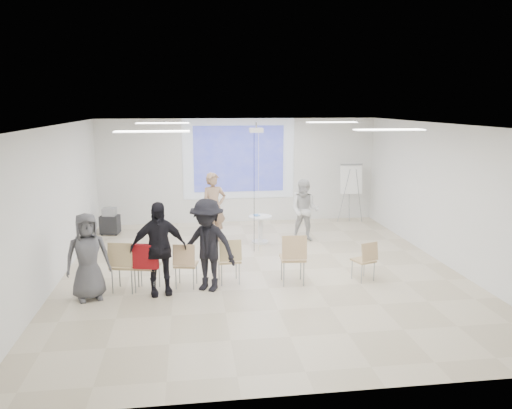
{
  "coord_description": "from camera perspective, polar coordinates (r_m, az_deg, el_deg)",
  "views": [
    {
      "loc": [
        -1.43,
        -9.76,
        3.41
      ],
      "look_at": [
        0.0,
        0.8,
        1.25
      ],
      "focal_mm": 35.0,
      "sensor_mm": 36.0,
      "label": 1
    }
  ],
  "objects": [
    {
      "name": "wall_right",
      "position": [
        11.35,
        21.28,
        0.99
      ],
      "size": [
        0.1,
        9.0,
        3.0
      ],
      "primitive_type": "cube",
      "color": "silver",
      "rests_on": "floor"
    },
    {
      "name": "projection_halo",
      "position": [
        14.4,
        -1.97,
        5.24
      ],
      "size": [
        3.2,
        0.01,
        2.3
      ],
      "primitive_type": "cube",
      "color": "silver",
      "rests_on": "wall_back"
    },
    {
      "name": "projection_image",
      "position": [
        14.39,
        -1.97,
        5.23
      ],
      "size": [
        2.6,
        0.01,
        1.9
      ],
      "primitive_type": "cube",
      "color": "#3742BC",
      "rests_on": "wall_back"
    },
    {
      "name": "chair_right_inner",
      "position": [
        9.53,
        4.29,
        -5.76
      ],
      "size": [
        0.5,
        0.54,
        1.0
      ],
      "rotation": [
        0.0,
        0.0,
        -0.07
      ],
      "color": "tan",
      "rests_on": "floor"
    },
    {
      "name": "controller_left",
      "position": [
        12.54,
        -4.11,
        1.8
      ],
      "size": [
        0.08,
        0.14,
        0.04
      ],
      "primitive_type": "cube",
      "rotation": [
        0.0,
        0.0,
        0.33
      ],
      "color": "silver",
      "rests_on": "player_left"
    },
    {
      "name": "fluor_panel_ne",
      "position": [
        12.26,
        8.66,
        9.28
      ],
      "size": [
        1.2,
        0.3,
        0.02
      ],
      "primitive_type": "cube",
      "color": "white",
      "rests_on": "ceiling"
    },
    {
      "name": "laptop",
      "position": [
        9.56,
        -8.0,
        -6.57
      ],
      "size": [
        0.36,
        0.29,
        0.03
      ],
      "primitive_type": "imported",
      "rotation": [
        0.0,
        0.0,
        2.95
      ],
      "color": "black",
      "rests_on": "chair_left_inner"
    },
    {
      "name": "audience_outer",
      "position": [
        9.24,
        -18.72,
        -5.11
      ],
      "size": [
        0.98,
        0.8,
        1.74
      ],
      "primitive_type": "imported",
      "rotation": [
        0.0,
        0.0,
        0.32
      ],
      "color": "#55555A",
      "rests_on": "floor"
    },
    {
      "name": "fluor_panel_nw",
      "position": [
        11.78,
        -10.61,
        9.13
      ],
      "size": [
        1.2,
        0.3,
        0.02
      ],
      "primitive_type": "cube",
      "color": "white",
      "rests_on": "ceiling"
    },
    {
      "name": "wall_left",
      "position": [
        10.29,
        -22.32,
        -0.11
      ],
      "size": [
        0.1,
        9.0,
        3.0
      ],
      "primitive_type": "cube",
      "color": "silver",
      "rests_on": "floor"
    },
    {
      "name": "chair_right_far",
      "position": [
        9.96,
        12.44,
        -5.96
      ],
      "size": [
        0.49,
        0.5,
        0.8
      ],
      "rotation": [
        0.0,
        0.0,
        0.34
      ],
      "color": "tan",
      "rests_on": "floor"
    },
    {
      "name": "pedestal_table",
      "position": [
        12.38,
        0.49,
        -2.64
      ],
      "size": [
        0.66,
        0.66,
        0.71
      ],
      "rotation": [
        0.0,
        0.0,
        0.17
      ],
      "color": "silver",
      "rests_on": "floor"
    },
    {
      "name": "floor",
      "position": [
        10.45,
        0.59,
        -7.87
      ],
      "size": [
        8.0,
        9.0,
        0.1
      ],
      "primitive_type": "cube",
      "color": "beige",
      "rests_on": "ground"
    },
    {
      "name": "chair_center",
      "position": [
        9.58,
        -3.04,
        -6.04
      ],
      "size": [
        0.46,
        0.49,
        0.9
      ],
      "rotation": [
        0.0,
        0.0,
        0.08
      ],
      "color": "tan",
      "rests_on": "floor"
    },
    {
      "name": "red_jacket",
      "position": [
        9.2,
        -12.53,
        -5.82
      ],
      "size": [
        0.48,
        0.21,
        0.45
      ],
      "primitive_type": "cube",
      "rotation": [
        0.0,
        0.0,
        -0.24
      ],
      "color": "maroon",
      "rests_on": "chair_left_mid"
    },
    {
      "name": "player_left",
      "position": [
        12.34,
        -4.85,
        0.14
      ],
      "size": [
        0.85,
        0.7,
        1.99
      ],
      "primitive_type": "imported",
      "rotation": [
        0.0,
        0.0,
        0.33
      ],
      "color": "#9B785F",
      "rests_on": "floor"
    },
    {
      "name": "chair_far_left",
      "position": [
        9.47,
        -14.95,
        -6.39
      ],
      "size": [
        0.55,
        0.58,
        0.97
      ],
      "rotation": [
        0.0,
        0.0,
        -0.23
      ],
      "color": "tan",
      "rests_on": "floor"
    },
    {
      "name": "fluor_panel_se",
      "position": [
        8.95,
        14.98,
        8.26
      ],
      "size": [
        1.2,
        0.3,
        0.02
      ],
      "primitive_type": "cube",
      "color": "white",
      "rests_on": "ceiling"
    },
    {
      "name": "fluor_panel_sw",
      "position": [
        8.29,
        -11.77,
        8.18
      ],
      "size": [
        1.2,
        0.3,
        0.02
      ],
      "primitive_type": "cube",
      "color": "white",
      "rests_on": "ceiling"
    },
    {
      "name": "av_cart",
      "position": [
        13.78,
        -16.35,
        -1.93
      ],
      "size": [
        0.52,
        0.44,
        0.71
      ],
      "rotation": [
        0.0,
        0.0,
        -0.15
      ],
      "color": "black",
      "rests_on": "floor"
    },
    {
      "name": "wall_back",
      "position": [
        14.51,
        -1.99,
        3.89
      ],
      "size": [
        8.0,
        0.1,
        3.0
      ],
      "primitive_type": "cube",
      "color": "silver",
      "rests_on": "floor"
    },
    {
      "name": "ceiling",
      "position": [
        9.87,
        0.63,
        9.37
      ],
      "size": [
        8.0,
        9.0,
        0.1
      ],
      "primitive_type": "cube",
      "color": "white",
      "rests_on": "wall_back"
    },
    {
      "name": "player_right",
      "position": [
        12.57,
        5.59,
        -0.28
      ],
      "size": [
        1.03,
        0.95,
        1.73
      ],
      "primitive_type": "imported",
      "rotation": [
        0.0,
        0.0,
        -0.42
      ],
      "color": "silver",
      "rests_on": "floor"
    },
    {
      "name": "controller_right",
      "position": [
        12.71,
        4.57,
        1.26
      ],
      "size": [
        0.09,
        0.13,
        0.04
      ],
      "primitive_type": "cube",
      "rotation": [
        0.0,
        0.0,
        -0.42
      ],
      "color": "white",
      "rests_on": "player_right"
    },
    {
      "name": "audience_left",
      "position": [
        9.12,
        -11.13,
        -4.19
      ],
      "size": [
        1.25,
        0.88,
        1.97
      ],
      "primitive_type": "imported",
      "rotation": [
        0.0,
        0.0,
        0.18
      ],
      "color": "black",
      "rests_on": "floor"
    },
    {
      "name": "audience_mid",
      "position": [
        9.19,
        -5.59,
        -3.95
      ],
      "size": [
        1.44,
        1.21,
        1.96
      ],
      "primitive_type": "imported",
      "rotation": [
        0.0,
        0.0,
        -0.5
      ],
      "color": "black",
      "rests_on": "floor"
    },
    {
      "name": "flipchart_easel",
      "position": [
        14.67,
        10.81,
        2.85
      ],
      "size": [
        0.74,
        0.56,
        1.72
      ],
      "rotation": [
        0.0,
        0.0,
        -0.08
      ],
      "color": "#95979D",
      "rests_on": "floor"
    },
    {
      "name": "chair_left_inner",
      "position": [
        9.46,
        -8.09,
        -6.47
      ],
      "size": [
        0.48,
        0.51,
        0.88
      ],
      "rotation": [
        0.0,
        0.0,
        -0.19
      ],
      "color": "tan",
      "rests_on": "floor"
    },
    {
      "name": "chair_left_mid",
      "position": [
        9.39,
        -12.53,
        -6.58
      ],
      "size": [
        0.53,
        0.55,
        0.92
      ],
      "rotation": [
        0.0,
        0.0,
        -0.24
      ],
      "color": "tan",
      "rests_on": "floor"
    },
    {
      "name": "ceiling_projector",
      "position": [
        11.38,
        0.03,
        7.82
      ],
      "size": [
        0.3,
        0.25,
        3.0
      ],
      "color": "white",
      "rests_on": "ceiling"
    }
  ]
}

